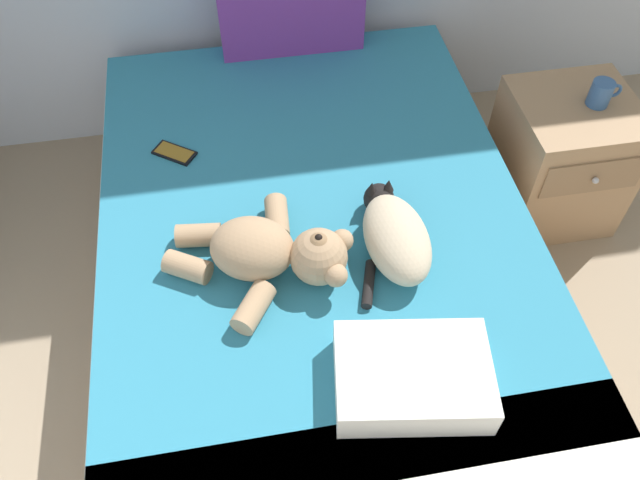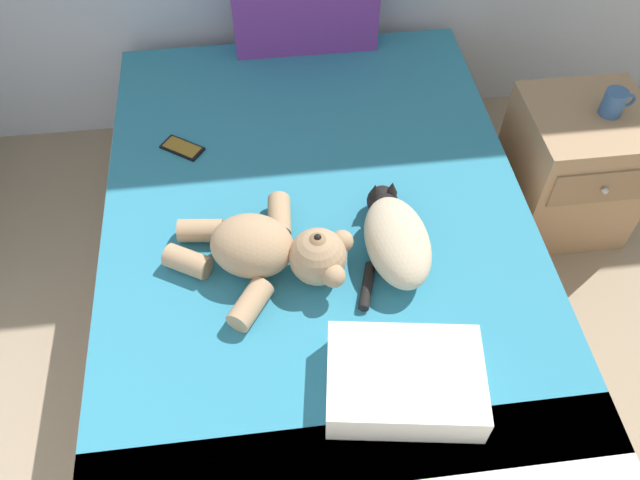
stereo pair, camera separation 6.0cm
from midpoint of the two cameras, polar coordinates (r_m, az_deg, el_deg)
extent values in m
cube|color=#9E7A56|center=(2.36, 0.58, -3.49)|extent=(1.44, 2.06, 0.27)
cube|color=white|center=(2.18, 0.63, 0.02)|extent=(1.40, 1.99, 0.19)
cube|color=teal|center=(2.13, 0.44, 3.10)|extent=(1.38, 1.85, 0.02)
ellipsoid|color=#C6B293|center=(1.94, 7.72, -0.18)|extent=(0.21, 0.35, 0.15)
sphere|color=black|center=(2.08, 6.34, 3.43)|extent=(0.10, 0.10, 0.10)
cone|color=black|center=(2.03, 5.73, 4.43)|extent=(0.04, 0.04, 0.04)
cone|color=black|center=(2.04, 7.23, 4.61)|extent=(0.04, 0.04, 0.04)
cylinder|color=black|center=(1.91, 5.08, -4.09)|extent=(0.08, 0.16, 0.03)
ellipsoid|color=black|center=(2.05, 7.94, 1.05)|extent=(0.06, 0.10, 0.04)
ellipsoid|color=tan|center=(1.91, -5.13, -0.53)|extent=(0.30, 0.28, 0.17)
sphere|color=tan|center=(1.88, 0.71, -1.50)|extent=(0.17, 0.17, 0.17)
sphere|color=#8E6B49|center=(1.83, 0.73, -0.40)|extent=(0.07, 0.07, 0.07)
sphere|color=black|center=(1.81, 0.74, 0.17)|extent=(0.02, 0.02, 0.02)
sphere|color=tan|center=(1.90, 2.87, -0.13)|extent=(0.07, 0.07, 0.07)
sphere|color=tan|center=(1.83, 2.17, -3.21)|extent=(0.07, 0.07, 0.07)
cylinder|color=tan|center=(2.04, -2.79, 2.11)|extent=(0.08, 0.15, 0.07)
cylinder|color=tan|center=(2.03, -9.68, 0.81)|extent=(0.14, 0.09, 0.07)
cylinder|color=tan|center=(1.85, -5.26, -5.70)|extent=(0.14, 0.16, 0.07)
cylinder|color=tan|center=(1.96, -10.77, -1.91)|extent=(0.15, 0.13, 0.07)
cube|color=black|center=(2.35, -11.36, 7.97)|extent=(0.16, 0.14, 0.01)
cube|color=olive|center=(2.34, -11.38, 8.06)|extent=(0.14, 0.12, 0.00)
cube|color=white|center=(1.72, 8.49, -12.22)|extent=(0.44, 0.34, 0.11)
cube|color=#9E7A56|center=(2.73, 21.86, 5.95)|extent=(0.45, 0.43, 0.54)
cube|color=#866849|center=(2.52, 24.39, 4.24)|extent=(0.38, 0.01, 0.15)
sphere|color=#B2B2B7|center=(2.51, 24.52, 3.97)|extent=(0.02, 0.02, 0.02)
cylinder|color=#33598C|center=(2.56, 25.15, 10.92)|extent=(0.08, 0.08, 0.09)
torus|color=#33598C|center=(2.58, 26.20, 11.00)|extent=(0.06, 0.01, 0.06)
camera|label=1|loc=(0.03, -89.10, 1.13)|focal=36.20mm
camera|label=2|loc=(0.03, 90.90, -1.13)|focal=36.20mm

